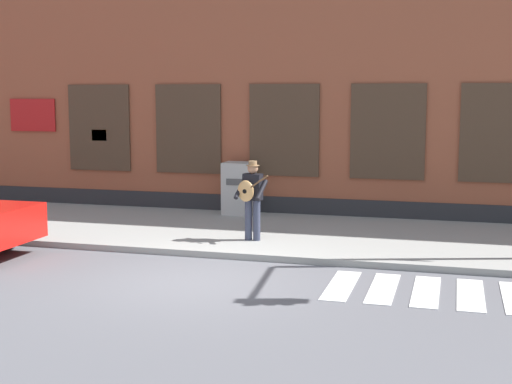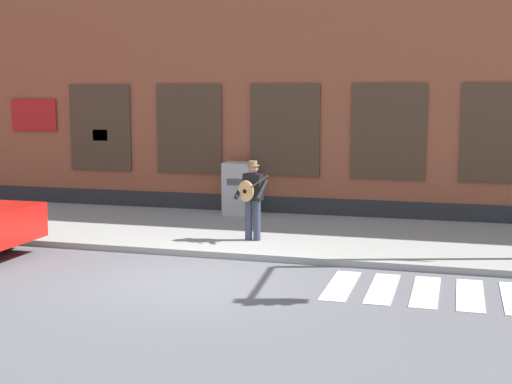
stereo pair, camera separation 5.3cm
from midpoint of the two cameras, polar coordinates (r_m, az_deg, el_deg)
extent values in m
plane|color=#56565B|center=(12.25, -4.78, -7.06)|extent=(160.00, 160.00, 0.00)
cube|color=gray|center=(15.99, 0.35, -3.28)|extent=(28.00, 4.81, 0.13)
cube|color=brown|center=(20.03, 3.84, 12.21)|extent=(28.00, 4.00, 9.37)
cube|color=#28282B|center=(18.23, 2.37, -1.25)|extent=(28.00, 0.04, 0.55)
cube|color=#473323|center=(19.87, -12.27, 5.05)|extent=(1.80, 0.06, 2.31)
cube|color=black|center=(19.86, -12.29, 5.05)|extent=(1.68, 0.03, 2.19)
cube|color=#473323|center=(18.79, -5.30, 5.05)|extent=(1.80, 0.06, 2.31)
cube|color=black|center=(18.78, -5.31, 5.04)|extent=(1.68, 0.03, 2.19)
cube|color=#473323|center=(18.01, 2.40, 4.96)|extent=(1.80, 0.06, 2.31)
cube|color=black|center=(18.01, 2.39, 4.95)|extent=(1.68, 0.03, 2.19)
cube|color=#473323|center=(17.59, 10.62, 4.76)|extent=(1.80, 0.06, 2.31)
cube|color=black|center=(17.58, 10.62, 4.76)|extent=(1.68, 0.03, 2.19)
cube|color=#473323|center=(17.54, 19.06, 4.46)|extent=(1.80, 0.06, 2.31)
cube|color=black|center=(17.53, 19.07, 4.46)|extent=(1.68, 0.03, 2.19)
cube|color=red|center=(20.89, -17.28, 5.90)|extent=(1.40, 0.04, 0.90)
cube|color=yellow|center=(19.86, -12.28, 4.47)|extent=(0.44, 0.02, 0.30)
cube|color=silver|center=(11.96, 6.94, -7.43)|extent=(0.42, 1.90, 0.01)
cube|color=silver|center=(11.88, 10.22, -7.61)|extent=(0.42, 1.90, 0.01)
cube|color=silver|center=(11.83, 13.54, -7.76)|extent=(0.42, 1.90, 0.01)
cube|color=silver|center=(11.83, 16.87, -7.88)|extent=(0.42, 1.90, 0.01)
cube|color=silver|center=(14.60, -17.11, -2.01)|extent=(0.06, 0.24, 0.12)
cube|color=silver|center=(13.67, -19.72, -2.77)|extent=(0.06, 0.24, 0.12)
cylinder|color=black|center=(15.43, -19.31, -3.13)|extent=(0.66, 0.24, 0.66)
cylinder|color=#33384C|center=(14.78, 0.18, -2.28)|extent=(0.15, 0.15, 0.85)
cylinder|color=#33384C|center=(14.83, -0.49, -2.25)|extent=(0.15, 0.15, 0.85)
cube|color=black|center=(14.71, -0.14, 0.41)|extent=(0.40, 0.27, 0.55)
sphere|color=#9E7051|center=(14.66, -0.14, 1.90)|extent=(0.22, 0.22, 0.22)
cylinder|color=olive|center=(14.66, -0.14, 2.14)|extent=(0.28, 0.28, 0.02)
cylinder|color=olive|center=(14.65, -0.14, 2.33)|extent=(0.18, 0.18, 0.09)
cylinder|color=black|center=(14.53, 0.57, 0.16)|extent=(0.15, 0.52, 0.39)
cylinder|color=black|center=(14.72, -1.16, 0.26)|extent=(0.15, 0.52, 0.39)
ellipsoid|color=tan|center=(14.58, -0.71, 0.08)|extent=(0.37, 0.16, 0.44)
cylinder|color=black|center=(14.53, -0.81, 0.05)|extent=(0.09, 0.02, 0.09)
cylinder|color=brown|center=(14.44, 0.20, 0.72)|extent=(0.47, 0.09, 0.34)
cube|color=#ADADA8|center=(18.03, -1.25, 0.30)|extent=(0.75, 0.64, 1.32)
cube|color=#4C4C4C|center=(17.69, -1.57, 0.80)|extent=(0.45, 0.02, 0.16)
camera|label=1|loc=(0.03, -89.89, 0.02)|focal=50.00mm
camera|label=2|loc=(0.03, 90.11, -0.02)|focal=50.00mm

